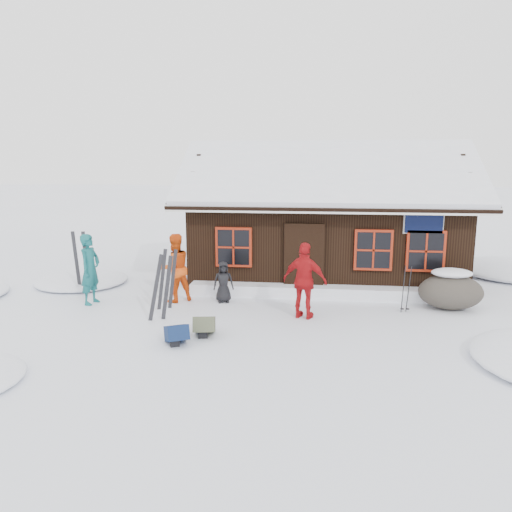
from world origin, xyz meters
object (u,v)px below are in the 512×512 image
object	(u,v)px
skier_crouched	(223,282)
backpack_olive	(204,328)
backpack_blue	(177,337)
ski_poles	(406,290)
skier_orange_left	(175,268)
ski_pair_left	(161,288)
skier_orange_right	(305,281)
boulder	(451,291)
skier_teal	(90,269)

from	to	relation	value
skier_crouched	backpack_olive	xyz separation A→B (m)	(0.05, -2.61, -0.39)
backpack_blue	backpack_olive	xyz separation A→B (m)	(0.47, 0.57, 0.01)
ski_poles	backpack_blue	world-z (taller)	ski_poles
skier_orange_left	ski_pair_left	size ratio (longest dim) A/B	1.12
ski_pair_left	skier_orange_right	bearing A→B (deg)	10.38
boulder	backpack_olive	distance (m)	6.48
backpack_blue	boulder	bearing A→B (deg)	0.83
skier_teal	skier_orange_left	xyz separation A→B (m)	(2.17, 0.47, -0.01)
skier_orange_left	boulder	distance (m)	7.26
skier_orange_left	skier_crouched	size ratio (longest dim) A/B	1.67
ski_poles	backpack_blue	distance (m)	5.89
skier_crouched	boulder	bearing A→B (deg)	-13.46
skier_crouched	ski_pair_left	xyz separation A→B (m)	(-1.19, -1.69, 0.23)
skier_crouched	backpack_olive	distance (m)	2.64
skier_teal	skier_orange_right	distance (m)	5.72
boulder	skier_orange_right	bearing A→B (deg)	-161.90
skier_orange_left	ski_pair_left	xyz separation A→B (m)	(0.12, -1.61, -0.14)
skier_orange_left	backpack_blue	world-z (taller)	skier_orange_left
skier_orange_right	backpack_blue	world-z (taller)	skier_orange_right
skier_orange_right	ski_poles	world-z (taller)	skier_orange_right
skier_orange_right	ski_poles	size ratio (longest dim) A/B	1.51
skier_orange_right	skier_crouched	bearing A→B (deg)	-8.97
skier_orange_right	boulder	distance (m)	3.95
ski_pair_left	backpack_olive	xyz separation A→B (m)	(1.24, -0.93, -0.62)
skier_orange_left	boulder	bearing A→B (deg)	141.04
skier_crouched	ski_poles	world-z (taller)	ski_poles
skier_orange_right	ski_pair_left	world-z (taller)	skier_orange_right
ski_pair_left	backpack_olive	world-z (taller)	ski_pair_left
skier_orange_left	skier_crouched	bearing A→B (deg)	143.08
skier_crouched	backpack_olive	bearing A→B (deg)	-103.20
skier_teal	ski_pair_left	bearing A→B (deg)	-107.24
skier_teal	ski_pair_left	xyz separation A→B (m)	(2.29, -1.14, -0.16)
ski_poles	ski_pair_left	bearing A→B (deg)	-167.24
ski_poles	boulder	bearing A→B (deg)	19.72
backpack_blue	backpack_olive	size ratio (longest dim) A/B	0.95
skier_orange_left	ski_poles	world-z (taller)	skier_orange_left
ski_pair_left	ski_poles	xyz separation A→B (m)	(5.92, 1.34, -0.21)
backpack_olive	skier_teal	bearing A→B (deg)	140.52
skier_orange_left	backpack_blue	xyz separation A→B (m)	(0.89, -3.10, -0.77)
skier_teal	ski_poles	world-z (taller)	skier_teal
boulder	ski_poles	bearing A→B (deg)	-160.28
skier_teal	backpack_blue	size ratio (longest dim) A/B	3.22
skier_crouched	ski_pair_left	world-z (taller)	ski_pair_left
skier_orange_right	skier_teal	bearing A→B (deg)	12.37
skier_orange_left	backpack_blue	size ratio (longest dim) A/B	3.17
skier_orange_right	backpack_olive	world-z (taller)	skier_orange_right
ski_poles	backpack_blue	bearing A→B (deg)	-151.18
skier_orange_left	backpack_olive	size ratio (longest dim) A/B	3.01
skier_crouched	backpack_blue	world-z (taller)	skier_crouched
ski_pair_left	boulder	bearing A→B (deg)	15.09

